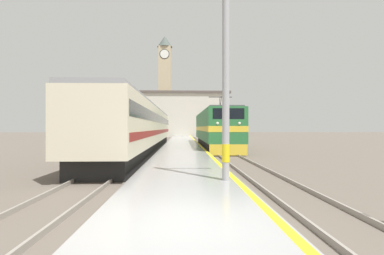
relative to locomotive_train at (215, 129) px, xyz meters
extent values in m
plane|color=#60564C|center=(-3.30, 5.02, -1.97)|extent=(200.00, 200.00, 0.00)
cube|color=#999999|center=(-3.30, 0.02, -1.79)|extent=(3.74, 140.00, 0.37)
cube|color=yellow|center=(-1.58, 0.02, -1.60)|extent=(0.20, 140.00, 0.00)
cube|color=#60564C|center=(0.00, 0.02, -1.96)|extent=(2.84, 140.00, 0.02)
cube|color=gray|center=(-0.72, 0.02, -1.88)|extent=(0.07, 140.00, 0.14)
cube|color=gray|center=(0.72, 0.02, -1.88)|extent=(0.07, 140.00, 0.14)
cube|color=#60564C|center=(-6.78, 0.02, -1.96)|extent=(2.83, 140.00, 0.02)
cube|color=gray|center=(-7.50, 0.02, -1.88)|extent=(0.07, 140.00, 0.14)
cube|color=gray|center=(-6.07, 0.02, -1.88)|extent=(0.07, 140.00, 0.14)
cube|color=black|center=(0.00, 0.04, -1.52)|extent=(2.46, 16.93, 0.90)
cube|color=#286B38|center=(0.00, 0.04, 0.32)|extent=(2.90, 18.41, 2.77)
cube|color=gold|center=(0.00, 0.04, 0.04)|extent=(2.92, 18.43, 0.44)
cube|color=gold|center=(0.00, -9.01, -1.47)|extent=(2.75, 0.30, 0.81)
cube|color=black|center=(0.00, -9.10, 1.16)|extent=(2.32, 0.12, 0.80)
sphere|color=white|center=(-0.80, -9.14, 0.46)|extent=(0.20, 0.20, 0.20)
sphere|color=white|center=(0.80, -9.14, 0.46)|extent=(0.20, 0.20, 0.20)
cube|color=#4C4C51|center=(0.00, 0.04, 1.77)|extent=(2.61, 17.49, 0.12)
cylinder|color=#333333|center=(0.00, -4.91, 2.33)|extent=(0.06, 0.63, 1.03)
cylinder|color=#333333|center=(0.00, -4.21, 2.33)|extent=(0.06, 0.63, 1.03)
cube|color=#262626|center=(0.00, -4.56, 2.83)|extent=(2.03, 0.08, 0.06)
cube|color=black|center=(-6.78, -3.24, -1.52)|extent=(2.46, 31.95, 0.90)
cube|color=beige|center=(-6.78, -3.24, 0.34)|extent=(2.90, 33.28, 2.81)
cube|color=black|center=(-6.78, -3.24, 0.90)|extent=(2.92, 32.61, 0.64)
cube|color=maroon|center=(-6.78, -3.24, -0.23)|extent=(2.92, 32.61, 0.36)
cube|color=gray|center=(-6.78, -3.24, 1.84)|extent=(2.67, 33.28, 0.20)
cylinder|color=#9E9EA3|center=(-1.92, -20.81, 2.34)|extent=(0.24, 0.24, 7.89)
cylinder|color=yellow|center=(-1.92, -20.81, -0.70)|extent=(0.26, 0.26, 0.60)
cube|color=tan|center=(-7.79, 47.46, 9.60)|extent=(3.15, 3.15, 23.14)
cylinder|color=black|center=(-7.79, 45.86, 18.96)|extent=(2.51, 0.06, 2.51)
cylinder|color=white|center=(-7.79, 45.83, 18.96)|extent=(2.21, 0.10, 2.21)
cone|color=#47514C|center=(-7.79, 47.46, 22.59)|extent=(3.94, 3.94, 2.84)
cube|color=beige|center=(-3.49, 38.43, 2.84)|extent=(21.02, 8.97, 9.62)
cube|color=#564C47|center=(-3.49, 38.43, 7.90)|extent=(21.62, 9.57, 0.50)
camera|label=1|loc=(-3.39, -30.69, 0.14)|focal=28.00mm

